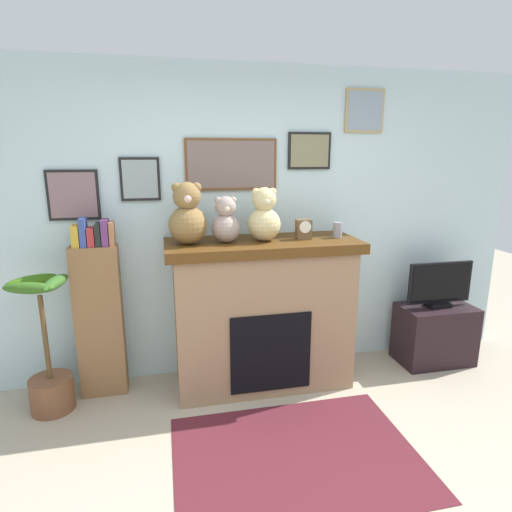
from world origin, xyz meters
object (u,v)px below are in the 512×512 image
Objects in this scene: bookshelf at (99,315)px; tv_stand at (434,334)px; teddy_bear_cream at (264,217)px; potted_plant at (49,367)px; teddy_bear_grey at (226,222)px; mantel_clock at (304,229)px; candle_jar at (338,230)px; television at (440,285)px; fireplace at (262,312)px; teddy_bear_brown at (188,217)px.

tv_stand is at bearing -1.96° from bookshelf.
potted_plant is at bearing -178.04° from teddy_bear_cream.
mantel_clock is at bearing -0.10° from teddy_bear_grey.
bookshelf is at bearing 175.01° from teddy_bear_cream.
candle_jar is at bearing -179.30° from tv_stand.
fireplace is at bearing 179.77° from television.
bookshelf is 1.05m from teddy_bear_brown.
fireplace is 9.74× the size of mantel_clock.
television is 4.90× the size of candle_jar.
teddy_bear_brown is (1.07, 0.06, 1.08)m from potted_plant.
teddy_bear_brown is (0.71, -0.11, 0.77)m from bookshelf.
bookshelf is 2.16× the size of tv_stand.
candle_jar reaches higher than potted_plant.
teddy_bear_brown is at bearing -178.20° from fireplace.
teddy_bear_cream is at bearing -0.02° from teddy_bear_grey.
teddy_bear_cream is (0.59, 0.00, -0.02)m from teddy_bear_brown.
teddy_bear_grey reaches higher than mantel_clock.
bookshelf is 3.43× the size of teddy_bear_cream.
teddy_bear_cream reaches higher than mantel_clock.
candle_jar is 0.27× the size of teddy_bear_brown.
teddy_bear_cream is at bearing 179.83° from mantel_clock.
bookshelf is at bearing 170.90° from teddy_bear_brown.
teddy_bear_cream is (-0.62, -0.00, 0.13)m from candle_jar.
teddy_bear_cream is at bearing -179.60° from television.
teddy_bear_grey is (0.29, 0.00, -0.05)m from teddy_bear_brown.
potted_plant is 1.58× the size of tv_stand.
mantel_clock is at bearing -0.17° from teddy_bear_cream.
bookshelf reaches higher than potted_plant.
teddy_bear_brown is at bearing -179.97° from candle_jar.
teddy_bear_brown reaches higher than candle_jar.
television is 1.42m from mantel_clock.
tv_stand is 0.47m from television.
fireplace is at bearing 2.60° from potted_plant.
bookshelf is 3.07× the size of teddy_bear_brown.
potted_plant is 6.65× the size of mantel_clock.
potted_plant is at bearing -177.60° from teddy_bear_grey.
mantel_clock is (0.33, -0.02, 0.69)m from fireplace.
teddy_bear_brown is at bearing 3.04° from potted_plant.
fireplace is at bearing 3.53° from teddy_bear_grey.
teddy_bear_cream is (-1.63, -0.01, 1.14)m from tv_stand.
fireplace is 1.67m from potted_plant.
teddy_bear_grey is (0.99, -0.11, 0.72)m from bookshelf.
teddy_bear_brown reaches higher than teddy_bear_grey.
potted_plant is 1.70m from teddy_bear_grey.
teddy_bear_grey is at bearing -179.62° from tv_stand.
teddy_bear_cream is (0.30, -0.00, 0.03)m from teddy_bear_grey.
teddy_bear_grey is 0.30m from teddy_bear_cream.
television is (1.64, -0.01, 0.12)m from fireplace.
fireplace is at bearing 111.80° from teddy_bear_cream.
fireplace is 0.76m from mantel_clock.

